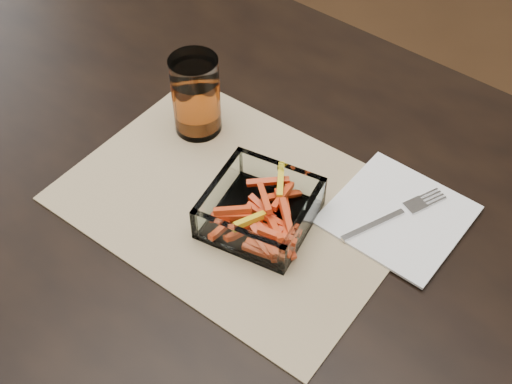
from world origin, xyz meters
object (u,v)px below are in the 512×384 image
(dining_table, at_px, (188,206))
(fork, at_px, (397,214))
(glass_bowl, at_px, (260,210))
(tumbler, at_px, (196,98))

(dining_table, bearing_deg, fork, 21.40)
(glass_bowl, xyz_separation_m, fork, (0.14, 0.12, -0.02))
(dining_table, distance_m, tumbler, 0.17)
(glass_bowl, distance_m, tumbler, 0.21)
(dining_table, distance_m, glass_bowl, 0.19)
(dining_table, bearing_deg, glass_bowl, -3.39)
(glass_bowl, height_order, tumbler, tumbler)
(glass_bowl, bearing_deg, fork, 41.59)
(dining_table, height_order, fork, fork)
(dining_table, height_order, glass_bowl, glass_bowl)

